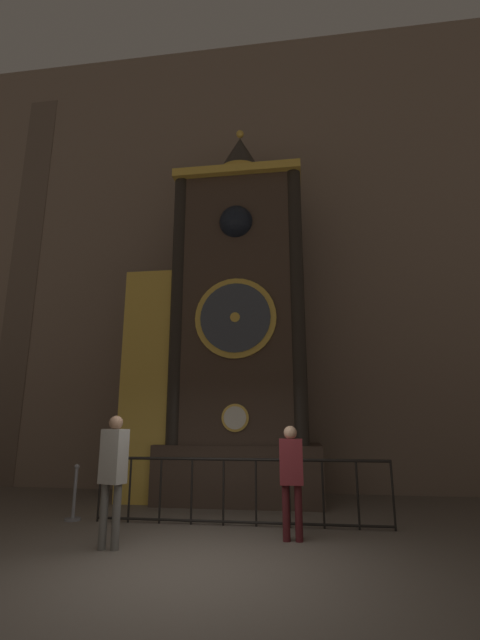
# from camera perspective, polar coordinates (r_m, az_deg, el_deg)

# --- Properties ---
(ground_plane) EXTENTS (28.00, 28.00, 0.00)m
(ground_plane) POSITION_cam_1_polar(r_m,az_deg,el_deg) (5.72, -7.13, -30.28)
(ground_plane) COLOR brown
(cathedral_back_wall) EXTENTS (24.00, 0.32, 13.15)m
(cathedral_back_wall) POSITION_cam_1_polar(r_m,az_deg,el_deg) (12.22, 0.42, 10.27)
(cathedral_back_wall) COLOR #7A6656
(cathedral_back_wall) RESTS_ON ground_plane
(clock_tower) EXTENTS (4.35, 1.83, 9.06)m
(clock_tower) POSITION_cam_1_polar(r_m,az_deg,el_deg) (9.94, -1.90, -1.49)
(clock_tower) COLOR #423328
(clock_tower) RESTS_ON ground_plane
(railing_fence) EXTENTS (4.97, 0.05, 1.07)m
(railing_fence) POSITION_cam_1_polar(r_m,az_deg,el_deg) (7.67, -0.04, -21.47)
(railing_fence) COLOR black
(railing_fence) RESTS_ON ground_plane
(visitor_near) EXTENTS (0.39, 0.32, 1.75)m
(visitor_near) POSITION_cam_1_polar(r_m,az_deg,el_deg) (6.53, -16.56, -18.32)
(visitor_near) COLOR #58554F
(visitor_near) RESTS_ON ground_plane
(visitor_far) EXTENTS (0.35, 0.23, 1.61)m
(visitor_far) POSITION_cam_1_polar(r_m,az_deg,el_deg) (6.74, 6.85, -19.33)
(visitor_far) COLOR #461518
(visitor_far) RESTS_ON ground_plane
(stanchion_post) EXTENTS (0.28, 0.28, 0.93)m
(stanchion_post) POSITION_cam_1_polar(r_m,az_deg,el_deg) (8.63, -21.26, -21.69)
(stanchion_post) COLOR gray
(stanchion_post) RESTS_ON ground_plane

